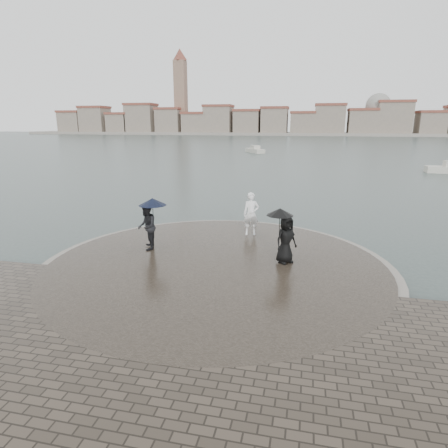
# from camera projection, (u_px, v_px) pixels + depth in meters

# --- Properties ---
(ground) EXTENTS (400.00, 400.00, 0.00)m
(ground) POSITION_uv_depth(u_px,v_px,m) (186.00, 320.00, 10.16)
(ground) COLOR #2B3835
(ground) RESTS_ON ground
(kerb_ring) EXTENTS (12.50, 12.50, 0.32)m
(kerb_ring) POSITION_uv_depth(u_px,v_px,m) (216.00, 268.00, 13.41)
(kerb_ring) COLOR gray
(kerb_ring) RESTS_ON ground
(quay_tip) EXTENTS (11.90, 11.90, 0.36)m
(quay_tip) POSITION_uv_depth(u_px,v_px,m) (216.00, 267.00, 13.41)
(quay_tip) COLOR #2D261E
(quay_tip) RESTS_ON ground
(statue) EXTENTS (0.76, 0.56, 1.90)m
(statue) POSITION_uv_depth(u_px,v_px,m) (251.00, 214.00, 16.50)
(statue) COLOR white
(statue) RESTS_ON quay_tip
(visitor_left) EXTENTS (1.28, 1.19, 2.04)m
(visitor_left) POSITION_uv_depth(u_px,v_px,m) (148.00, 221.00, 14.53)
(visitor_left) COLOR black
(visitor_left) RESTS_ON quay_tip
(visitor_right) EXTENTS (1.23, 1.07, 1.95)m
(visitor_right) POSITION_uv_depth(u_px,v_px,m) (284.00, 233.00, 13.15)
(visitor_right) COLOR black
(visitor_right) RESTS_ON quay_tip
(far_skyline) EXTENTS (260.00, 20.00, 37.00)m
(far_skyline) POSITION_uv_depth(u_px,v_px,m) (288.00, 122.00, 161.46)
(far_skyline) COLOR gray
(far_skyline) RESTS_ON ground
(boats) EXTENTS (29.56, 27.50, 1.50)m
(boats) POSITION_uv_depth(u_px,v_px,m) (329.00, 158.00, 53.75)
(boats) COLOR beige
(boats) RESTS_ON ground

